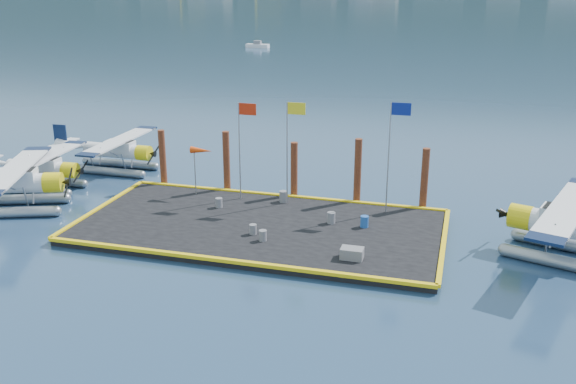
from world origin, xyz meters
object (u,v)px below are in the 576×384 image
at_px(piling_1, 227,163).
at_px(seaplane_a, 10,186).
at_px(flagpole_blue, 393,141).
at_px(drum_4, 331,218).
at_px(windsock, 201,152).
at_px(flagpole_red, 242,136).
at_px(piling_0, 163,160).
at_px(drum_1, 263,235).
at_px(seaplane_d, 574,231).
at_px(drum_2, 364,222).
at_px(drum_3, 253,229).
at_px(seaplane_b, 41,170).
at_px(piling_3, 358,173).
at_px(drum_0, 219,203).
at_px(drum_5, 283,196).
at_px(flagpole_yellow, 290,137).
at_px(seaplane_c, 116,153).
at_px(crate, 352,253).
at_px(piling_4, 424,181).
at_px(piling_2, 294,172).

bearing_deg(piling_1, seaplane_a, -150.75).
bearing_deg(flagpole_blue, drum_4, -138.62).
bearing_deg(drum_4, windsock, 163.80).
relative_size(flagpole_red, piling_0, 1.50).
height_order(drum_1, flagpole_red, flagpole_red).
distance_m(seaplane_d, drum_2, 10.57).
bearing_deg(drum_3, drum_4, 36.32).
relative_size(seaplane_b, piling_3, 2.01).
height_order(drum_0, piling_0, piling_0).
distance_m(drum_0, drum_5, 3.97).
height_order(seaplane_a, piling_1, piling_1).
xyz_separation_m(flagpole_red, flagpole_yellow, (3.00, 0.00, 0.12)).
xyz_separation_m(seaplane_c, piling_3, (18.06, -2.66, 0.76)).
distance_m(seaplane_a, drum_0, 12.58).
relative_size(crate, flagpole_yellow, 0.18).
bearing_deg(piling_4, drum_0, -163.42).
distance_m(drum_0, windsock, 3.65).
bearing_deg(crate, piling_0, 149.20).
relative_size(seaplane_d, flagpole_red, 1.73).
relative_size(piling_1, piling_2, 1.11).
bearing_deg(piling_1, drum_1, -57.21).
xyz_separation_m(drum_2, flagpole_red, (-7.96, 2.62, 3.68)).
xyz_separation_m(crate, piling_2, (-5.26, 8.50, 1.23)).
height_order(drum_1, piling_2, piling_2).
bearing_deg(drum_3, piling_3, 57.37).
height_order(crate, flagpole_blue, flagpole_blue).
distance_m(drum_3, piling_3, 8.30).
height_order(seaplane_d, drum_0, seaplane_d).
height_order(drum_4, flagpole_blue, flagpole_blue).
relative_size(seaplane_d, piling_0, 2.59).
distance_m(seaplane_a, piling_1, 13.08).
height_order(drum_2, piling_2, piling_2).
relative_size(seaplane_a, seaplane_d, 0.96).
bearing_deg(flagpole_yellow, seaplane_a, -163.45).
height_order(crate, piling_0, piling_0).
bearing_deg(drum_0, flagpole_blue, 10.77).
bearing_deg(drum_2, drum_3, -154.52).
bearing_deg(drum_1, piling_3, 64.39).
distance_m(drum_0, drum_4, 7.02).
xyz_separation_m(seaplane_d, flagpole_yellow, (-15.48, 3.33, 2.90)).
xyz_separation_m(seaplane_a, drum_3, (15.50, -0.49, -0.88)).
xyz_separation_m(flagpole_blue, piling_1, (-10.70, 1.60, -2.59)).
height_order(seaplane_d, drum_3, seaplane_d).
xyz_separation_m(seaplane_a, crate, (21.16, -2.12, -0.89)).
bearing_deg(piling_0, crate, -30.80).
relative_size(drum_3, windsock, 0.18).
relative_size(drum_1, flagpole_blue, 0.09).
bearing_deg(windsock, piling_0, 155.27).
height_order(flagpole_red, piling_4, flagpole_red).
bearing_deg(piling_2, piling_3, 0.00).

